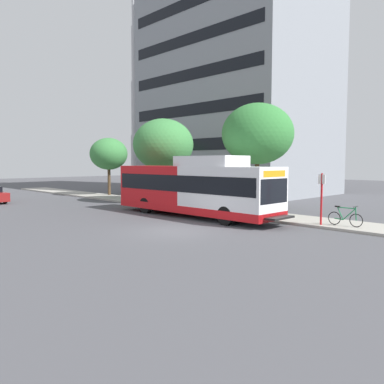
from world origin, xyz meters
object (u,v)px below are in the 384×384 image
Objects in this scene: street_tree_far_block at (109,154)px; bicycle_parked at (345,217)px; bus_stop_sign_pole at (321,195)px; street_tree_mid_block at (163,145)px; street_tree_near_stop at (258,134)px; transit_bus at (194,189)px.

bicycle_parked is at bearing -94.02° from street_tree_far_block.
street_tree_mid_block reaches higher than bus_stop_sign_pole.
street_tree_near_stop is at bearing -90.82° from street_tree_far_block.
transit_bus is 1.86× the size of street_tree_mid_block.
street_tree_near_stop is (3.75, -1.92, 3.36)m from transit_bus.
transit_bus reaches higher than bicycle_parked.
street_tree_near_stop is 1.25× the size of street_tree_far_block.
bus_stop_sign_pole is 6.67m from street_tree_near_stop.
transit_bus is 8.43m from street_tree_mid_block.
street_tree_near_stop reaches higher than transit_bus.
transit_bus is 1.79× the size of street_tree_near_stop.
street_tree_mid_block is at bearing 83.08° from bus_stop_sign_pole.
street_tree_far_block is at bearing 75.69° from transit_bus.
street_tree_near_stop is at bearing 70.18° from bus_stop_sign_pole.
transit_bus is 16.38m from street_tree_far_block.
transit_bus is 4.71× the size of bus_stop_sign_pole.
street_tree_far_block is (2.20, 23.01, 2.43)m from bus_stop_sign_pole.
bus_stop_sign_pole is 23.25m from street_tree_far_block.
bus_stop_sign_pole is 1.48× the size of bicycle_parked.
transit_bus is 5.39m from street_tree_near_stop.
street_tree_far_block reaches higher than bicycle_parked.
bus_stop_sign_pole is at bearing -95.45° from street_tree_far_block.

